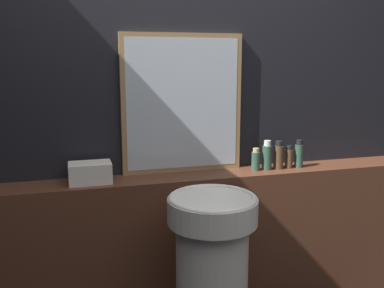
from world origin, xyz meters
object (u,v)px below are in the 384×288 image
(towel_stack, at_px, (90,173))
(shampoo_bottle, at_px, (256,160))
(mirror, at_px, (183,104))
(lotion_bottle, at_px, (279,156))
(hand_soap_bottle, at_px, (299,155))
(pedestal_sink, at_px, (212,286))
(body_wash_bottle, at_px, (289,158))
(conditioner_bottle, at_px, (267,156))

(towel_stack, relative_size, shampoo_bottle, 1.66)
(mirror, distance_m, lotion_bottle, 0.61)
(towel_stack, xyz_separation_m, hand_soap_bottle, (1.15, 0.00, 0.02))
(pedestal_sink, relative_size, lotion_bottle, 5.77)
(shampoo_bottle, height_order, lotion_bottle, lotion_bottle)
(hand_soap_bottle, bearing_deg, pedestal_sink, -146.66)
(shampoo_bottle, bearing_deg, towel_stack, 180.00)
(towel_stack, distance_m, body_wash_bottle, 1.09)
(shampoo_bottle, distance_m, body_wash_bottle, 0.20)
(lotion_bottle, bearing_deg, pedestal_sink, -140.85)
(conditioner_bottle, bearing_deg, mirror, 168.62)
(body_wash_bottle, distance_m, hand_soap_bottle, 0.06)
(shampoo_bottle, bearing_deg, pedestal_sink, -132.33)
(body_wash_bottle, bearing_deg, mirror, 171.18)
(mirror, relative_size, body_wash_bottle, 5.79)
(lotion_bottle, distance_m, body_wash_bottle, 0.07)
(mirror, height_order, hand_soap_bottle, mirror)
(mirror, relative_size, hand_soap_bottle, 4.70)
(pedestal_sink, distance_m, hand_soap_bottle, 0.92)
(body_wash_bottle, bearing_deg, shampoo_bottle, 180.00)
(lotion_bottle, bearing_deg, body_wash_bottle, -0.00)
(mirror, xyz_separation_m, hand_soap_bottle, (0.65, -0.09, -0.29))
(pedestal_sink, bearing_deg, body_wash_bottle, 35.98)
(towel_stack, height_order, body_wash_bottle, body_wash_bottle)
(towel_stack, relative_size, conditioner_bottle, 1.26)
(hand_soap_bottle, bearing_deg, shampoo_bottle, 180.00)
(conditioner_bottle, height_order, lotion_bottle, conditioner_bottle)
(mirror, relative_size, towel_stack, 3.56)
(hand_soap_bottle, bearing_deg, body_wash_bottle, -180.00)
(shampoo_bottle, relative_size, lotion_bottle, 0.79)
(pedestal_sink, height_order, lotion_bottle, lotion_bottle)
(conditioner_bottle, distance_m, body_wash_bottle, 0.14)
(pedestal_sink, bearing_deg, shampoo_bottle, 47.67)
(conditioner_bottle, distance_m, lotion_bottle, 0.07)
(shampoo_bottle, distance_m, conditioner_bottle, 0.07)
(shampoo_bottle, relative_size, hand_soap_bottle, 0.79)
(shampoo_bottle, distance_m, lotion_bottle, 0.14)
(mirror, distance_m, towel_stack, 0.59)
(shampoo_bottle, bearing_deg, body_wash_bottle, -0.00)
(pedestal_sink, height_order, shampoo_bottle, shampoo_bottle)
(shampoo_bottle, height_order, body_wash_bottle, body_wash_bottle)
(pedestal_sink, distance_m, lotion_bottle, 0.83)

